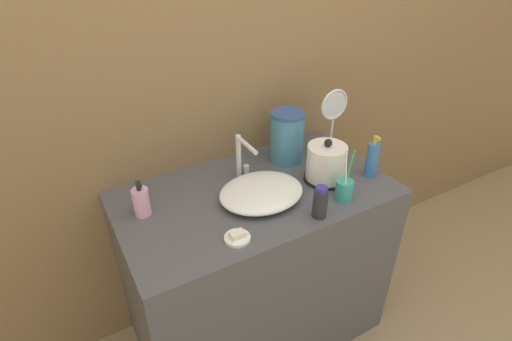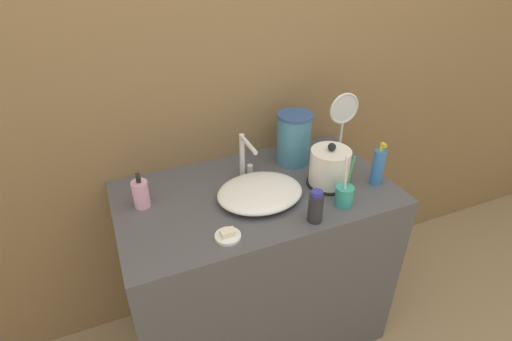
% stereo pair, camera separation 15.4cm
% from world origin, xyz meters
% --- Properties ---
extents(wall_back, '(6.00, 0.04, 2.60)m').
position_xyz_m(wall_back, '(0.00, 0.64, 1.30)').
color(wall_back, olive).
rests_on(wall_back, ground_plane).
extents(vanity_counter, '(1.10, 0.62, 0.83)m').
position_xyz_m(vanity_counter, '(0.00, 0.31, 0.42)').
color(vanity_counter, '#4C4C51').
rests_on(vanity_counter, ground_plane).
extents(sink_basin, '(0.34, 0.28, 0.06)m').
position_xyz_m(sink_basin, '(-0.01, 0.26, 0.86)').
color(sink_basin, white).
rests_on(sink_basin, vanity_counter).
extents(faucet, '(0.06, 0.16, 0.19)m').
position_xyz_m(faucet, '(-0.00, 0.43, 0.94)').
color(faucet, silver).
rests_on(faucet, vanity_counter).
extents(electric_kettle, '(0.17, 0.17, 0.19)m').
position_xyz_m(electric_kettle, '(0.29, 0.25, 0.91)').
color(electric_kettle, black).
rests_on(electric_kettle, vanity_counter).
extents(toothbrush_cup, '(0.07, 0.07, 0.22)m').
position_xyz_m(toothbrush_cup, '(0.27, 0.10, 0.88)').
color(toothbrush_cup, teal).
rests_on(toothbrush_cup, vanity_counter).
extents(lotion_bottle, '(0.05, 0.05, 0.19)m').
position_xyz_m(lotion_bottle, '(0.48, 0.17, 0.91)').
color(lotion_bottle, '#3370B7').
rests_on(lotion_bottle, vanity_counter).
extents(shampoo_bottle, '(0.06, 0.06, 0.14)m').
position_xyz_m(shampoo_bottle, '(-0.43, 0.39, 0.89)').
color(shampoo_bottle, '#EAA8C6').
rests_on(shampoo_bottle, vanity_counter).
extents(mouthwash_bottle, '(0.05, 0.05, 0.13)m').
position_xyz_m(mouthwash_bottle, '(0.12, 0.06, 0.89)').
color(mouthwash_bottle, '#28282D').
rests_on(mouthwash_bottle, vanity_counter).
extents(soap_dish, '(0.09, 0.09, 0.03)m').
position_xyz_m(soap_dish, '(-0.20, 0.09, 0.84)').
color(soap_dish, white).
rests_on(soap_dish, vanity_counter).
extents(vanity_mirror, '(0.14, 0.10, 0.31)m').
position_xyz_m(vanity_mirror, '(0.45, 0.41, 1.01)').
color(vanity_mirror, silver).
rests_on(vanity_mirror, vanity_counter).
extents(water_pitcher, '(0.15, 0.15, 0.23)m').
position_xyz_m(water_pitcher, '(0.24, 0.47, 0.95)').
color(water_pitcher, teal).
rests_on(water_pitcher, vanity_counter).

